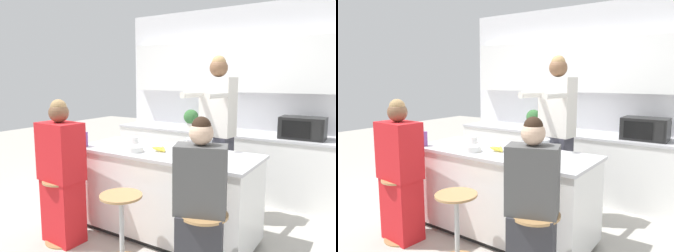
% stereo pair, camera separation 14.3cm
% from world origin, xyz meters
% --- Properties ---
extents(ground_plane, '(16.00, 16.00, 0.00)m').
position_xyz_m(ground_plane, '(0.00, 0.00, 0.00)').
color(ground_plane, '#B2ADA3').
extents(wall_back, '(3.74, 0.22, 2.70)m').
position_xyz_m(wall_back, '(0.00, 1.94, 1.54)').
color(wall_back, white).
rests_on(wall_back, ground_plane).
extents(back_counter, '(3.47, 0.64, 0.89)m').
position_xyz_m(back_counter, '(0.00, 1.63, 0.45)').
color(back_counter, white).
rests_on(back_counter, ground_plane).
extents(kitchen_island, '(1.95, 0.77, 0.91)m').
position_xyz_m(kitchen_island, '(0.00, 0.00, 0.46)').
color(kitchen_island, black).
rests_on(kitchen_island, ground_plane).
extents(bar_stool_leftmost, '(0.38, 0.38, 0.65)m').
position_xyz_m(bar_stool_leftmost, '(-0.78, -0.67, 0.35)').
color(bar_stool_leftmost, tan).
rests_on(bar_stool_leftmost, ground_plane).
extents(bar_stool_center, '(0.38, 0.38, 0.65)m').
position_xyz_m(bar_stool_center, '(0.00, -0.69, 0.35)').
color(bar_stool_center, tan).
rests_on(bar_stool_center, ground_plane).
extents(bar_stool_rightmost, '(0.38, 0.38, 0.65)m').
position_xyz_m(bar_stool_rightmost, '(0.78, -0.66, 0.35)').
color(bar_stool_rightmost, tan).
rests_on(bar_stool_rightmost, ground_plane).
extents(person_cooking, '(0.44, 0.62, 1.90)m').
position_xyz_m(person_cooking, '(0.31, 0.63, 0.96)').
color(person_cooking, '#383842').
rests_on(person_cooking, ground_plane).
extents(person_wrapped_blanket, '(0.45, 0.31, 1.45)m').
position_xyz_m(person_wrapped_blanket, '(-0.78, -0.67, 0.69)').
color(person_wrapped_blanket, red).
rests_on(person_wrapped_blanket, ground_plane).
extents(person_seated_near, '(0.43, 0.36, 1.38)m').
position_xyz_m(person_seated_near, '(0.76, -0.67, 0.63)').
color(person_seated_near, '#333338').
rests_on(person_seated_near, ground_plane).
extents(cooking_pot, '(0.35, 0.26, 0.15)m').
position_xyz_m(cooking_pot, '(0.36, 0.09, 0.98)').
color(cooking_pot, '#B7BABC').
rests_on(cooking_pot, kitchen_island).
extents(fruit_bowl, '(0.18, 0.18, 0.06)m').
position_xyz_m(fruit_bowl, '(-0.23, -0.20, 0.94)').
color(fruit_bowl, white).
rests_on(fruit_bowl, kitchen_island).
extents(coffee_cup_near, '(0.12, 0.09, 0.09)m').
position_xyz_m(coffee_cup_near, '(-0.43, 0.06, 0.95)').
color(coffee_cup_near, white).
rests_on(coffee_cup_near, kitchen_island).
extents(coffee_cup_far, '(0.10, 0.07, 0.10)m').
position_xyz_m(coffee_cup_far, '(0.42, -0.26, 0.96)').
color(coffee_cup_far, '#4C7099').
rests_on(coffee_cup_far, kitchen_island).
extents(banana_bunch, '(0.18, 0.13, 0.06)m').
position_xyz_m(banana_bunch, '(-0.02, -0.05, 0.93)').
color(banana_bunch, yellow).
rests_on(banana_bunch, kitchen_island).
extents(juice_carton, '(0.08, 0.08, 0.18)m').
position_xyz_m(juice_carton, '(-0.87, -0.30, 0.99)').
color(juice_carton, '#7A428E').
rests_on(juice_carton, kitchen_island).
extents(microwave, '(0.54, 0.35, 0.28)m').
position_xyz_m(microwave, '(1.06, 1.59, 1.03)').
color(microwave, black).
rests_on(microwave, back_counter).
extents(potted_plant, '(0.23, 0.23, 0.29)m').
position_xyz_m(potted_plant, '(-0.56, 1.63, 1.05)').
color(potted_plant, beige).
rests_on(potted_plant, back_counter).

